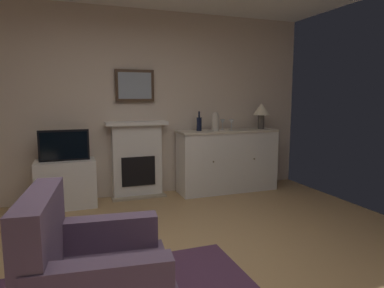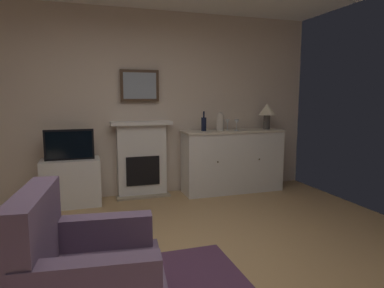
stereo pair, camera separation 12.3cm
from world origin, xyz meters
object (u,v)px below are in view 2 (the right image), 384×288
(fireplace_unit, at_px, (142,159))
(wine_glass_center, at_px, (237,122))
(table_lamp, at_px, (267,111))
(wine_bottle, at_px, (204,124))
(tv_cabinet, at_px, (71,182))
(tv_set, at_px, (69,145))
(wine_glass_left, at_px, (227,122))
(vase_decorative, at_px, (220,122))
(framed_picture, at_px, (140,86))
(armchair, at_px, (85,277))
(sideboard_cabinet, at_px, (232,161))

(fireplace_unit, height_order, wine_glass_center, wine_glass_center)
(table_lamp, distance_m, wine_bottle, 1.05)
(table_lamp, height_order, tv_cabinet, table_lamp)
(wine_glass_center, relative_size, tv_cabinet, 0.22)
(wine_bottle, distance_m, tv_set, 1.89)
(wine_glass_left, bearing_deg, vase_decorative, -152.36)
(vase_decorative, bearing_deg, tv_set, 178.86)
(vase_decorative, xyz_separation_m, tv_set, (-2.11, 0.04, -0.26))
(table_lamp, relative_size, vase_decorative, 1.42)
(vase_decorative, bearing_deg, table_lamp, 3.55)
(framed_picture, bearing_deg, armchair, -105.81)
(tv_cabinet, bearing_deg, tv_set, -90.00)
(fireplace_unit, relative_size, vase_decorative, 3.91)
(framed_picture, height_order, tv_set, framed_picture)
(wine_bottle, xyz_separation_m, vase_decorative, (0.23, -0.08, 0.03))
(framed_picture, height_order, table_lamp, framed_picture)
(sideboard_cabinet, relative_size, armchair, 1.69)
(sideboard_cabinet, xyz_separation_m, armchair, (-2.18, -2.67, -0.09))
(tv_cabinet, bearing_deg, vase_decorative, -1.77)
(table_lamp, distance_m, tv_cabinet, 3.05)
(wine_glass_left, relative_size, armchair, 0.18)
(sideboard_cabinet, xyz_separation_m, table_lamp, (0.58, 0.00, 0.75))
(wine_bottle, height_order, wine_glass_center, wine_bottle)
(fireplace_unit, distance_m, table_lamp, 2.06)
(table_lamp, distance_m, wine_glass_left, 0.67)
(fireplace_unit, height_order, wine_glass_left, wine_glass_left)
(wine_bottle, distance_m, wine_glass_left, 0.38)
(sideboard_cabinet, xyz_separation_m, wine_glass_left, (-0.08, 0.03, 0.59))
(wine_glass_left, height_order, armchair, wine_glass_left)
(wine_glass_center, bearing_deg, armchair, -130.24)
(sideboard_cabinet, relative_size, wine_glass_left, 9.40)
(tv_cabinet, bearing_deg, table_lamp, -0.29)
(framed_picture, bearing_deg, wine_glass_left, -8.53)
(wine_glass_left, xyz_separation_m, tv_cabinet, (-2.26, -0.01, -0.75))
(framed_picture, xyz_separation_m, armchair, (-0.82, -2.90, -1.22))
(fireplace_unit, relative_size, wine_glass_center, 6.67)
(fireplace_unit, distance_m, sideboard_cabinet, 1.37)
(wine_glass_center, height_order, armchair, wine_glass_center)
(fireplace_unit, distance_m, wine_bottle, 1.05)
(wine_bottle, bearing_deg, armchair, -122.53)
(tv_set, bearing_deg, tv_cabinet, 90.00)
(fireplace_unit, relative_size, sideboard_cabinet, 0.71)
(vase_decorative, bearing_deg, framed_picture, 166.47)
(framed_picture, bearing_deg, wine_bottle, -12.01)
(wine_bottle, distance_m, vase_decorative, 0.24)
(wine_bottle, distance_m, wine_glass_center, 0.50)
(tv_cabinet, distance_m, tv_set, 0.51)
(sideboard_cabinet, bearing_deg, wine_bottle, 176.23)
(vase_decorative, bearing_deg, wine_bottle, 160.67)
(sideboard_cabinet, height_order, wine_bottle, wine_bottle)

